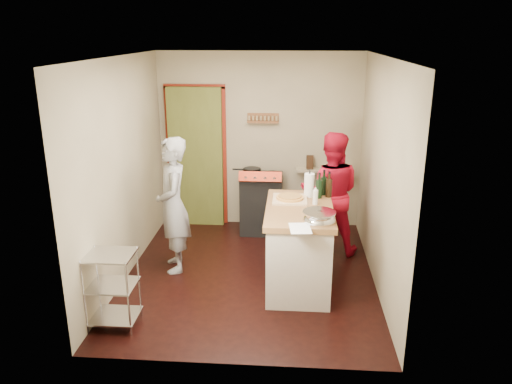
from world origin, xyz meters
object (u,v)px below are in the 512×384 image
island (299,245)px  person_red (330,193)px  wire_shelving (112,286)px  person_stripe (173,205)px  stove (261,202)px

island → person_red: size_ratio=0.87×
wire_shelving → island: island is taller
person_red → island: bearing=70.4°
island → person_stripe: person_stripe is taller
person_stripe → person_red: bearing=92.0°
wire_shelving → person_red: size_ratio=0.49×
person_red → wire_shelving: bearing=44.2°
person_red → person_stripe: bearing=22.1°
island → person_red: bearing=67.1°
wire_shelving → island: size_ratio=0.56×
wire_shelving → stove: bearing=63.1°
stove → wire_shelving: 2.94m
stove → person_stripe: person_stripe is taller
stove → person_stripe: 1.69m
wire_shelving → person_stripe: person_stripe is taller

